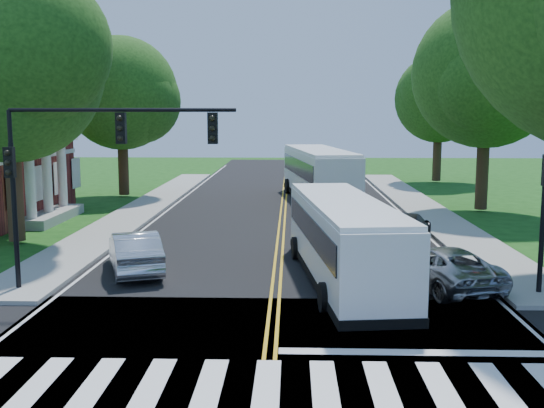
{
  "coord_description": "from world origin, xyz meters",
  "views": [
    {
      "loc": [
        0.5,
        -12.94,
        5.62
      ],
      "look_at": [
        -0.21,
        9.81,
        2.4
      ],
      "focal_mm": 42.0,
      "sensor_mm": 36.0,
      "label": 1
    }
  ],
  "objects_px": {
    "bus_lead": "(343,239)",
    "dark_sedan": "(405,228)",
    "hatchback": "(135,252)",
    "suv": "(441,267)",
    "signal_nw": "(85,155)",
    "bus_follow": "(319,174)"
  },
  "relations": [
    {
      "from": "bus_lead",
      "to": "dark_sedan",
      "type": "height_order",
      "value": "bus_lead"
    },
    {
      "from": "hatchback",
      "to": "suv",
      "type": "height_order",
      "value": "hatchback"
    },
    {
      "from": "hatchback",
      "to": "signal_nw",
      "type": "bearing_deg",
      "value": 54.47
    },
    {
      "from": "bus_follow",
      "to": "hatchback",
      "type": "xyz_separation_m",
      "value": [
        -7.33,
        -19.03,
        -1.04
      ]
    },
    {
      "from": "hatchback",
      "to": "dark_sedan",
      "type": "distance_m",
      "value": 11.9
    },
    {
      "from": "suv",
      "to": "bus_follow",
      "type": "bearing_deg",
      "value": -99.22
    },
    {
      "from": "signal_nw",
      "to": "bus_lead",
      "type": "distance_m",
      "value": 8.75
    },
    {
      "from": "signal_nw",
      "to": "bus_lead",
      "type": "bearing_deg",
      "value": 11.35
    },
    {
      "from": "bus_follow",
      "to": "suv",
      "type": "relative_size",
      "value": 2.76
    },
    {
      "from": "hatchback",
      "to": "suv",
      "type": "bearing_deg",
      "value": 151.65
    },
    {
      "from": "bus_follow",
      "to": "signal_nw",
      "type": "bearing_deg",
      "value": 61.5
    },
    {
      "from": "signal_nw",
      "to": "bus_follow",
      "type": "height_order",
      "value": "signal_nw"
    },
    {
      "from": "suv",
      "to": "dark_sedan",
      "type": "bearing_deg",
      "value": -108.54
    },
    {
      "from": "signal_nw",
      "to": "hatchback",
      "type": "bearing_deg",
      "value": 74.03
    },
    {
      "from": "bus_lead",
      "to": "hatchback",
      "type": "xyz_separation_m",
      "value": [
        -7.33,
        1.05,
        -0.73
      ]
    },
    {
      "from": "bus_follow",
      "to": "dark_sedan",
      "type": "height_order",
      "value": "bus_follow"
    },
    {
      "from": "signal_nw",
      "to": "bus_follow",
      "type": "bearing_deg",
      "value": 69.55
    },
    {
      "from": "bus_lead",
      "to": "dark_sedan",
      "type": "xyz_separation_m",
      "value": [
        3.24,
        6.52,
        -0.79
      ]
    },
    {
      "from": "bus_lead",
      "to": "bus_follow",
      "type": "xyz_separation_m",
      "value": [
        -0.0,
        20.08,
        0.32
      ]
    },
    {
      "from": "signal_nw",
      "to": "hatchback",
      "type": "distance_m",
      "value": 4.56
    },
    {
      "from": "bus_follow",
      "to": "dark_sedan",
      "type": "distance_m",
      "value": 13.98
    },
    {
      "from": "hatchback",
      "to": "dark_sedan",
      "type": "height_order",
      "value": "hatchback"
    }
  ]
}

